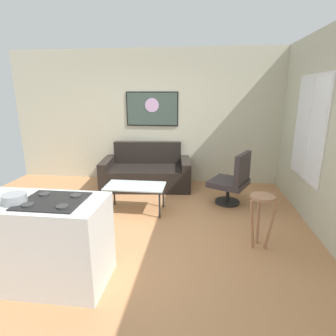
{
  "coord_description": "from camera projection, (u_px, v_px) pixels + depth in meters",
  "views": [
    {
      "loc": [
        0.96,
        -3.5,
        1.93
      ],
      "look_at": [
        0.43,
        0.9,
        0.7
      ],
      "focal_mm": 29.37,
      "sensor_mm": 36.0,
      "label": 1
    }
  ],
  "objects": [
    {
      "name": "ground",
      "position": [
        131.0,
        231.0,
        3.98
      ],
      "size": [
        6.4,
        6.4,
        0.04
      ],
      "primitive_type": "cube",
      "color": "tan"
    },
    {
      "name": "back_wall",
      "position": [
        157.0,
        117.0,
        5.92
      ],
      "size": [
        6.4,
        0.05,
        2.8
      ],
      "primitive_type": "cube",
      "color": "beige",
      "rests_on": "ground"
    },
    {
      "name": "right_wall",
      "position": [
        329.0,
        134.0,
        3.59
      ],
      "size": [
        0.05,
        6.4,
        2.8
      ],
      "primitive_type": "cube",
      "color": "beige",
      "rests_on": "ground"
    },
    {
      "name": "couch",
      "position": [
        147.0,
        173.0,
        5.76
      ],
      "size": [
        1.89,
        1.1,
        0.89
      ],
      "color": "black",
      "rests_on": "ground"
    },
    {
      "name": "coffee_table",
      "position": [
        135.0,
        188.0,
        4.51
      ],
      "size": [
        0.97,
        0.51,
        0.45
      ],
      "color": "silver",
      "rests_on": "ground"
    },
    {
      "name": "armchair",
      "position": [
        233.0,
        180.0,
        4.78
      ],
      "size": [
        0.81,
        0.82,
        0.94
      ],
      "color": "black",
      "rests_on": "ground"
    },
    {
      "name": "bar_stool",
      "position": [
        262.0,
        209.0,
        3.42
      ],
      "size": [
        0.35,
        0.34,
        0.7
      ],
      "color": "#A37152",
      "rests_on": "ground"
    },
    {
      "name": "kitchen_counter",
      "position": [
        33.0,
        241.0,
        2.82
      ],
      "size": [
        1.52,
        0.66,
        0.93
      ],
      "color": "silver",
      "rests_on": "ground"
    },
    {
      "name": "mixing_bowl",
      "position": [
        14.0,
        199.0,
        2.61
      ],
      "size": [
        0.22,
        0.22,
        0.09
      ],
      "color": "gray",
      "rests_on": "kitchen_counter"
    },
    {
      "name": "wall_painting",
      "position": [
        152.0,
        109.0,
        5.84
      ],
      "size": [
        1.12,
        0.03,
        0.72
      ],
      "color": "black"
    },
    {
      "name": "window",
      "position": [
        309.0,
        129.0,
        4.17
      ],
      "size": [
        0.03,
        1.21,
        1.6
      ],
      "color": "silver"
    }
  ]
}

